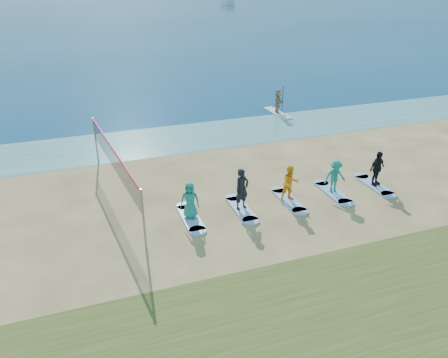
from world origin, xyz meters
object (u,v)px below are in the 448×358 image
object	(u,v)px
surfboard_1	(242,209)
student_3	(335,176)
paddleboarder	(278,101)
boat_offshore_b	(227,4)
surfboard_3	(333,193)
student_4	(377,168)
surfboard_2	(289,200)
surfboard_4	(374,185)
paddleboard	(277,113)
student_1	(242,189)
volleyball_net	(114,159)
student_0	(190,200)
surfboard_0	(191,218)
student_2	(290,183)

from	to	relation	value
surfboard_1	student_3	xyz separation A→B (m)	(4.59, -0.00, 0.83)
paddleboarder	boat_offshore_b	size ratio (longest dim) A/B	0.24
surfboard_3	student_4	size ratio (longest dim) A/B	1.30
surfboard_1	surfboard_2	bearing A→B (deg)	0.00
surfboard_3	surfboard_4	distance (m)	2.29
boat_offshore_b	student_3	world-z (taller)	student_3
paddleboard	surfboard_2	distance (m)	13.14
paddleboarder	student_1	bearing A→B (deg)	162.69
volleyball_net	student_3	xyz separation A→B (m)	(9.50, -2.97, -1.03)
paddleboard	student_0	bearing A→B (deg)	-133.22
boat_offshore_b	student_1	xyz separation A→B (m)	(-40.33, -113.25, 1.01)
paddleboarder	surfboard_1	bearing A→B (deg)	162.69
student_1	surfboard_1	bearing A→B (deg)	71.71
student_0	surfboard_0	bearing A→B (deg)	112.36
paddleboard	student_2	xyz separation A→B (m)	(-5.25, -12.04, 0.85)
paddleboard	surfboard_3	xyz separation A→B (m)	(-2.96, -12.04, -0.01)
boat_offshore_b	surfboard_0	world-z (taller)	boat_offshore_b
student_4	boat_offshore_b	bearing A→B (deg)	57.28
student_2	student_4	world-z (taller)	student_4
volleyball_net	student_4	size ratio (longest dim) A/B	5.33
student_3	student_4	distance (m)	2.29
boat_offshore_b	surfboard_3	size ratio (longest dim) A/B	3.11
student_0	student_1	size ratio (longest dim) A/B	0.87
student_1	student_4	size ratio (longest dim) A/B	1.09
surfboard_1	student_3	distance (m)	4.66
surfboard_1	surfboard_2	size ratio (longest dim) A/B	1.00
student_0	surfboard_1	distance (m)	2.44
volleyball_net	paddleboarder	size ratio (longest dim) A/B	5.40
student_0	surfboard_1	xyz separation A→B (m)	(2.29, 0.00, -0.85)
surfboard_0	paddleboard	bearing A→B (deg)	50.75
surfboard_2	student_4	size ratio (longest dim) A/B	1.30
paddleboard	student_2	size ratio (longest dim) A/B	1.83
surfboard_2	surfboard_4	xyz separation A→B (m)	(4.59, 0.00, 0.00)
surfboard_0	student_3	world-z (taller)	student_3
paddleboarder	student_4	xyz separation A→B (m)	(-0.66, -12.04, -0.02)
volleyball_net	surfboard_4	bearing A→B (deg)	-14.15
student_0	surfboard_1	size ratio (longest dim) A/B	0.73
surfboard_1	student_1	bearing A→B (deg)	-90.00
paddleboard	paddleboarder	distance (m)	0.90
volleyball_net	paddleboard	bearing A→B (deg)	36.05
surfboard_3	student_4	world-z (taller)	student_4
paddleboard	surfboard_0	size ratio (longest dim) A/B	1.36
surfboard_0	student_1	world-z (taller)	student_1
volleyball_net	student_3	bearing A→B (deg)	-17.38
surfboard_1	student_0	bearing A→B (deg)	-180.00
surfboard_4	student_4	world-z (taller)	student_4
volleyball_net	student_2	distance (m)	7.86
boat_offshore_b	student_0	world-z (taller)	student_0
paddleboarder	surfboard_2	world-z (taller)	paddleboarder
student_1	surfboard_4	world-z (taller)	student_1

